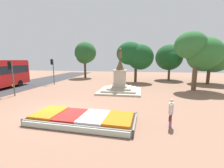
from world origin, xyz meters
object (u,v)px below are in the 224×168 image
flower_planter (82,119)px  traffic_light_far_corner (53,67)px  traffic_light_mid_block (11,72)px  pedestrian_with_handbag (171,112)px  statue_monument (120,84)px

flower_planter → traffic_light_far_corner: bearing=126.8°
flower_planter → traffic_light_mid_block: 10.70m
traffic_light_far_corner → pedestrian_with_handbag: traffic_light_far_corner is taller
pedestrian_with_handbag → traffic_light_mid_block: bearing=161.3°
pedestrian_with_handbag → statue_monument: bearing=113.6°
statue_monument → pedestrian_with_handbag: statue_monument is taller
traffic_light_mid_block → pedestrian_with_handbag: 15.00m
statue_monument → pedestrian_with_handbag: (3.79, -8.69, -0.00)m
statue_monument → pedestrian_with_handbag: bearing=-66.4°
statue_monument → traffic_light_mid_block: (-10.34, -3.90, 1.51)m
statue_monument → traffic_light_far_corner: bearing=161.5°
traffic_light_mid_block → traffic_light_far_corner: traffic_light_far_corner is taller
statue_monument → traffic_light_far_corner: size_ratio=1.31×
statue_monument → traffic_light_far_corner: statue_monument is taller
statue_monument → pedestrian_with_handbag: 9.48m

